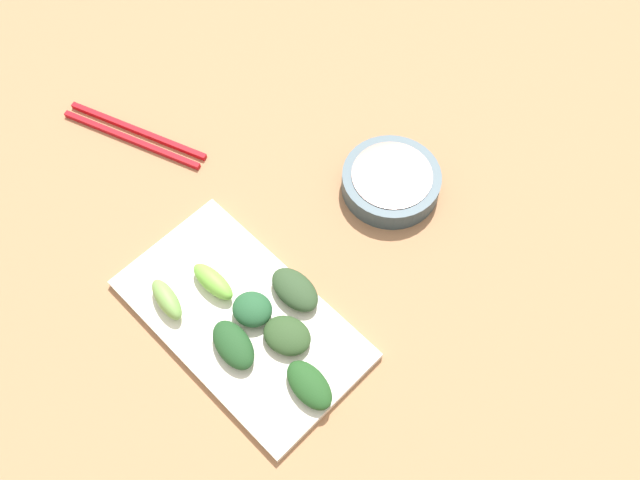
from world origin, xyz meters
TOP-DOWN VIEW (x-y plane):
  - tabletop at (0.00, 0.00)m, footprint 2.10×2.10m
  - sauce_bowl at (-0.18, -0.03)m, footprint 0.14×0.14m
  - serving_plate at (0.10, -0.02)m, footprint 0.18×0.32m
  - broccoli_leafy_0 at (0.14, 0.00)m, footprint 0.05×0.08m
  - broccoli_leafy_1 at (0.03, -0.00)m, footprint 0.05×0.07m
  - broccoli_leafy_2 at (0.09, -0.02)m, footprint 0.06×0.06m
  - broccoli_stalk_3 at (0.16, -0.10)m, footprint 0.04×0.07m
  - broccoli_stalk_4 at (0.10, -0.08)m, footprint 0.03×0.07m
  - broccoli_leafy_5 at (0.08, 0.04)m, footprint 0.06×0.07m
  - broccoli_leafy_6 at (0.11, 0.10)m, footprint 0.05×0.07m
  - chopsticks at (0.02, -0.35)m, footprint 0.10×0.23m

SIDE VIEW (x-z plane):
  - tabletop at x=0.00m, z-range 0.00..0.02m
  - chopsticks at x=0.02m, z-range 0.02..0.03m
  - serving_plate at x=0.10m, z-range 0.02..0.03m
  - sauce_bowl at x=-0.18m, z-range 0.02..0.05m
  - broccoli_leafy_6 at x=0.11m, z-range 0.03..0.05m
  - broccoli_leafy_5 at x=0.08m, z-range 0.03..0.05m
  - broccoli_leafy_1 at x=0.03m, z-range 0.03..0.06m
  - broccoli_leafy_0 at x=0.14m, z-range 0.03..0.06m
  - broccoli_stalk_4 at x=0.10m, z-range 0.03..0.06m
  - broccoli_stalk_3 at x=0.16m, z-range 0.03..0.06m
  - broccoli_leafy_2 at x=0.09m, z-range 0.03..0.06m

